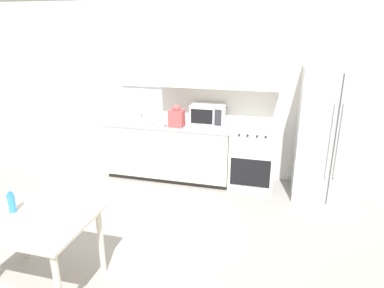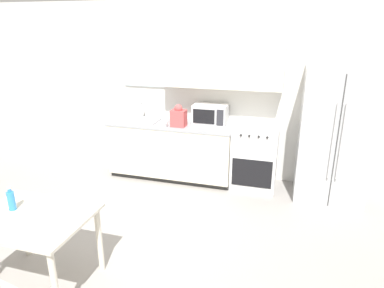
# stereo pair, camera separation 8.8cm
# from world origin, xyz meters

# --- Properties ---
(ground_plane) EXTENTS (12.00, 12.00, 0.00)m
(ground_plane) POSITION_xyz_m (0.00, 0.00, 0.00)
(ground_plane) COLOR gray
(wall_back) EXTENTS (12.00, 0.38, 2.70)m
(wall_back) POSITION_xyz_m (0.08, 2.16, 1.43)
(wall_back) COLOR silver
(wall_back) RESTS_ON ground_plane
(kitchen_counter) EXTENTS (1.96, 0.68, 0.89)m
(kitchen_counter) POSITION_xyz_m (-0.24, 1.83, 0.45)
(kitchen_counter) COLOR #333333
(kitchen_counter) RESTS_ON ground_plane
(oven_range) EXTENTS (0.65, 0.63, 0.94)m
(oven_range) POSITION_xyz_m (1.06, 1.86, 0.47)
(oven_range) COLOR white
(oven_range) RESTS_ON ground_plane
(refrigerator) EXTENTS (0.90, 0.76, 1.81)m
(refrigerator) POSITION_xyz_m (2.11, 1.80, 0.91)
(refrigerator) COLOR silver
(refrigerator) RESTS_ON ground_plane
(kitchen_sink) EXTENTS (0.66, 0.41, 0.28)m
(kitchen_sink) POSITION_xyz_m (-0.80, 1.84, 0.91)
(kitchen_sink) COLOR #B7BABC
(kitchen_sink) RESTS_ON kitchen_counter
(microwave) EXTENTS (0.51, 0.33, 0.30)m
(microwave) POSITION_xyz_m (0.34, 1.97, 1.04)
(microwave) COLOR silver
(microwave) RESTS_ON kitchen_counter
(coffee_mug) EXTENTS (0.11, 0.08, 0.10)m
(coffee_mug) POSITION_xyz_m (-0.29, 1.64, 0.94)
(coffee_mug) COLOR white
(coffee_mug) RESTS_ON kitchen_counter
(grocery_bag_0) EXTENTS (0.22, 0.18, 0.33)m
(grocery_bag_0) POSITION_xyz_m (-0.08, 1.70, 1.04)
(grocery_bag_0) COLOR #D14C4C
(grocery_bag_0) RESTS_ON kitchen_counter
(dining_table) EXTENTS (1.01, 0.79, 0.73)m
(dining_table) POSITION_xyz_m (-0.61, -0.84, 0.62)
(dining_table) COLOR beige
(dining_table) RESTS_ON ground_plane
(drink_bottle) EXTENTS (0.07, 0.07, 0.23)m
(drink_bottle) POSITION_xyz_m (-0.85, -0.79, 0.83)
(drink_bottle) COLOR #338CD8
(drink_bottle) RESTS_ON dining_table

